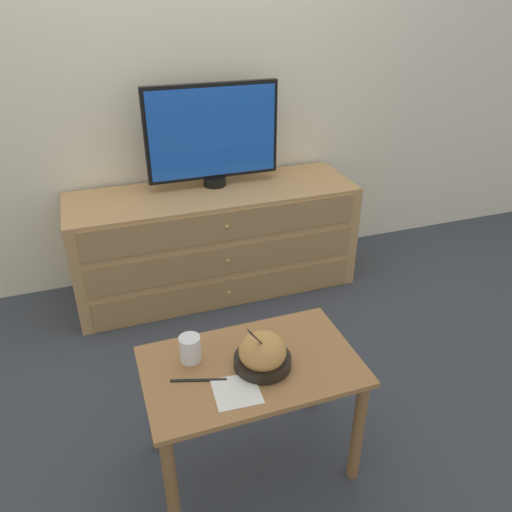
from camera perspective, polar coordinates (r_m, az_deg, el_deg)
ground_plane at (r=3.39m, az=-7.07°, el=-1.05°), size 12.00×12.00×0.00m
wall_back at (r=2.99m, az=-8.79°, el=21.28°), size 12.00×0.05×2.60m
dresser at (r=3.01m, az=-4.66°, el=1.79°), size 1.65×0.54×0.63m
tv at (r=2.87m, az=-4.99°, el=13.71°), size 0.76×0.13×0.58m
coffee_table at (r=1.87m, az=-0.53°, el=-14.43°), size 0.76×0.47×0.50m
takeout_bowl at (r=1.77m, az=0.74°, el=-11.15°), size 0.20×0.20×0.19m
drink_cup at (r=1.81m, az=-7.53°, el=-10.61°), size 0.08×0.08×0.10m
napkin at (r=1.71m, az=-2.23°, el=-15.20°), size 0.16×0.16×0.00m
knife at (r=1.75m, az=-6.58°, el=-13.92°), size 0.19×0.07×0.01m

